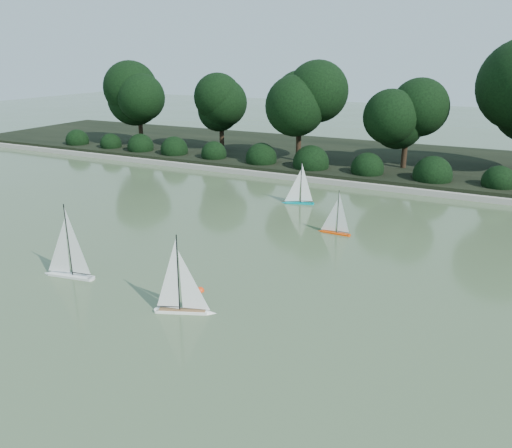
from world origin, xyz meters
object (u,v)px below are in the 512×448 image
object	(u,v)px
sailboat_white_b	(186,300)
sailboat_orange	(333,226)
sailboat_white_a	(66,265)
sailboat_teal	(297,197)
race_buoy	(200,291)

from	to	relation	value
sailboat_white_b	sailboat_orange	bearing A→B (deg)	78.43
sailboat_white_a	sailboat_orange	size ratio (longest dim) A/B	1.37
sailboat_white_a	sailboat_teal	size ratio (longest dim) A/B	1.19
sailboat_teal	sailboat_orange	bearing A→B (deg)	-48.78
sailboat_orange	sailboat_teal	xyz separation A→B (m)	(-1.81, 2.07, 0.03)
sailboat_orange	sailboat_teal	size ratio (longest dim) A/B	0.87
sailboat_orange	sailboat_teal	bearing A→B (deg)	131.22
sailboat_white_b	sailboat_teal	size ratio (longest dim) A/B	1.11
sailboat_white_a	sailboat_teal	xyz separation A→B (m)	(2.27, 6.96, -0.04)
sailboat_white_b	sailboat_orange	xyz separation A→B (m)	(1.04, 5.07, -0.05)
sailboat_teal	sailboat_white_b	bearing A→B (deg)	-83.81
sailboat_orange	race_buoy	xyz separation A→B (m)	(-1.28, -4.26, -0.19)
sailboat_white_a	sailboat_teal	bearing A→B (deg)	71.92
sailboat_white_b	race_buoy	xyz separation A→B (m)	(-0.24, 0.81, -0.24)
sailboat_white_b	race_buoy	bearing A→B (deg)	106.47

